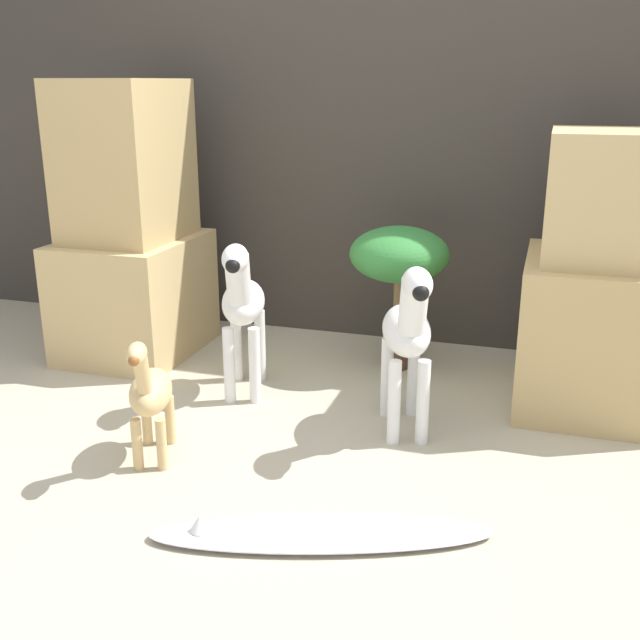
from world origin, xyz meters
name	(u,v)px	position (x,y,z in m)	size (l,w,h in m)	color
ground_plane	(257,488)	(0.00, 0.00, 0.00)	(14.00, 14.00, 0.00)	#B2A88E
wall_back	(378,121)	(0.00, 1.67, 1.10)	(6.40, 0.08, 2.20)	#38332D
rock_pillar_left	(130,236)	(-1.06, 1.07, 0.58)	(0.57, 0.70, 1.30)	tan
rock_pillar_right	(598,287)	(1.06, 1.07, 0.50)	(0.57, 0.70, 1.11)	tan
zebra_right	(408,332)	(0.39, 0.55, 0.41)	(0.29, 0.51, 0.69)	white
zebra_left	(242,303)	(-0.34, 0.71, 0.41)	(0.27, 0.51, 0.69)	white
giraffe_figurine	(150,393)	(-0.43, 0.08, 0.25)	(0.23, 0.39, 0.49)	tan
potted_palm_front	(399,258)	(0.22, 1.22, 0.53)	(0.45, 0.45, 0.67)	#513323
surfboard	(319,533)	(0.28, -0.21, 0.02)	(1.03, 0.52, 0.08)	silver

